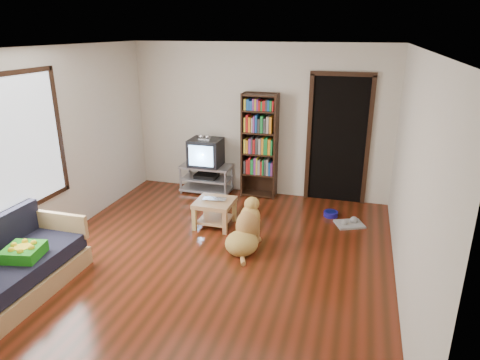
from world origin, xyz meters
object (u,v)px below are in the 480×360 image
(green_cushion, at_px, (24,252))
(crt_tv, at_px, (206,152))
(grey_rag, at_px, (349,224))
(dog, at_px, (246,231))
(coffee_table, at_px, (215,208))
(tv_stand, at_px, (207,177))
(sofa, at_px, (7,275))
(dog_bowl, at_px, (331,214))
(bookshelf, at_px, (260,140))
(laptop, at_px, (214,200))

(green_cushion, distance_m, crt_tv, 3.61)
(grey_rag, relative_size, dog, 0.47)
(coffee_table, height_order, dog, dog)
(tv_stand, distance_m, crt_tv, 0.47)
(grey_rag, distance_m, coffee_table, 2.05)
(coffee_table, bearing_deg, sofa, -124.21)
(dog_bowl, distance_m, crt_tv, 2.42)
(tv_stand, height_order, bookshelf, bookshelf)
(grey_rag, distance_m, dog, 1.75)
(bookshelf, bearing_deg, tv_stand, -174.37)
(grey_rag, relative_size, bookshelf, 0.22)
(dog_bowl, xyz_separation_m, tv_stand, (-2.26, 0.49, 0.23))
(crt_tv, relative_size, bookshelf, 0.32)
(bookshelf, xyz_separation_m, coffee_table, (-0.34, -1.40, -0.72))
(laptop, xyz_separation_m, dog_bowl, (1.65, 0.84, -0.37))
(laptop, height_order, coffee_table, laptop)
(dog_bowl, xyz_separation_m, crt_tv, (-2.26, 0.51, 0.70))
(bookshelf, relative_size, coffee_table, 3.27)
(green_cushion, relative_size, grey_rag, 0.95)
(green_cushion, bearing_deg, laptop, 43.90)
(laptop, bearing_deg, dog_bowl, 20.29)
(bookshelf, height_order, sofa, bookshelf)
(laptop, xyz_separation_m, crt_tv, (-0.61, 1.35, 0.33))
(laptop, relative_size, dog, 0.40)
(grey_rag, bearing_deg, green_cushion, -141.21)
(laptop, distance_m, grey_rag, 2.08)
(laptop, relative_size, bookshelf, 0.19)
(grey_rag, xyz_separation_m, dog, (-1.32, -1.13, 0.24))
(tv_stand, bearing_deg, dog_bowl, -12.20)
(crt_tv, relative_size, sofa, 0.32)
(laptop, xyz_separation_m, tv_stand, (-0.61, 1.33, -0.14))
(green_cushion, bearing_deg, dog_bowl, 31.98)
(grey_rag, height_order, crt_tv, crt_tv)
(laptop, height_order, tv_stand, tv_stand)
(green_cushion, xyz_separation_m, dog, (2.09, 1.61, -0.23))
(tv_stand, xyz_separation_m, dog, (1.24, -1.86, -0.01))
(green_cushion, height_order, coffee_table, green_cushion)
(coffee_table, distance_m, dog, 0.85)
(laptop, xyz_separation_m, grey_rag, (1.95, 0.59, -0.40))
(tv_stand, relative_size, sofa, 0.50)
(dog_bowl, height_order, dog, dog)
(dog_bowl, relative_size, grey_rag, 0.55)
(dog_bowl, height_order, grey_rag, dog_bowl)
(laptop, height_order, sofa, sofa)
(bookshelf, bearing_deg, dog_bowl, -23.98)
(laptop, xyz_separation_m, sofa, (-1.58, -2.30, -0.15))
(grey_rag, xyz_separation_m, crt_tv, (-2.56, 0.76, 0.73))
(laptop, height_order, dog_bowl, laptop)
(bookshelf, bearing_deg, grey_rag, -27.35)
(green_cushion, distance_m, coffee_table, 2.63)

